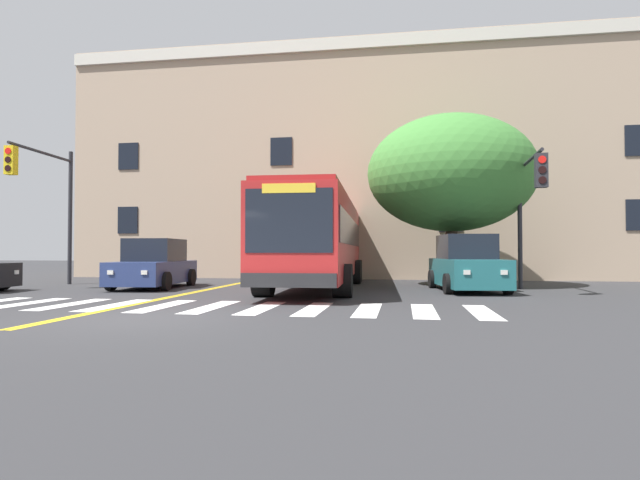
# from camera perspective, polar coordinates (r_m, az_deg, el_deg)

# --- Properties ---
(ground_plane) EXTENTS (120.00, 120.00, 0.00)m
(ground_plane) POSITION_cam_1_polar(r_m,az_deg,el_deg) (10.79, -19.98, -8.42)
(ground_plane) COLOR #303033
(crosswalk) EXTENTS (15.73, 3.07, 0.01)m
(crosswalk) POSITION_cam_1_polar(r_m,az_deg,el_deg) (13.00, -17.51, -7.20)
(crosswalk) COLOR white
(crosswalk) RESTS_ON ground
(lane_line_yellow_inner) EXTENTS (0.12, 36.00, 0.01)m
(lane_line_yellow_inner) POSITION_cam_1_polar(r_m,az_deg,el_deg) (26.50, -5.96, -4.24)
(lane_line_yellow_inner) COLOR gold
(lane_line_yellow_inner) RESTS_ON ground
(lane_line_yellow_outer) EXTENTS (0.12, 36.00, 0.01)m
(lane_line_yellow_outer) POSITION_cam_1_polar(r_m,az_deg,el_deg) (26.46, -5.63, -4.25)
(lane_line_yellow_outer) COLOR gold
(lane_line_yellow_outer) RESTS_ON ground
(city_bus) EXTENTS (3.19, 12.12, 3.32)m
(city_bus) POSITION_cam_1_polar(r_m,az_deg,el_deg) (18.44, -0.20, 0.14)
(city_bus) COLOR #B22323
(city_bus) RESTS_ON ground
(car_navy_near_lane) EXTENTS (2.46, 4.57, 1.82)m
(car_navy_near_lane) POSITION_cam_1_polar(r_m,az_deg,el_deg) (19.56, -18.42, -2.82)
(car_navy_near_lane) COLOR navy
(car_navy_near_lane) RESTS_ON ground
(car_teal_far_lane) EXTENTS (2.44, 4.59, 1.93)m
(car_teal_far_lane) POSITION_cam_1_polar(r_m,az_deg,el_deg) (17.86, 16.41, -2.83)
(car_teal_far_lane) COLOR #236B70
(car_teal_far_lane) RESTS_ON ground
(car_red_behind_bus) EXTENTS (2.38, 5.28, 2.24)m
(car_red_behind_bus) POSITION_cam_1_polar(r_m,az_deg,el_deg) (29.00, 0.12, -1.91)
(car_red_behind_bus) COLOR #AD1E1E
(car_red_behind_bus) RESTS_ON ground
(traffic_light_near_corner) EXTENTS (0.47, 3.76, 4.71)m
(traffic_light_near_corner) POSITION_cam_1_polar(r_m,az_deg,el_deg) (17.92, 22.74, 4.72)
(traffic_light_near_corner) COLOR #28282D
(traffic_light_near_corner) RESTS_ON ground
(traffic_light_far_corner) EXTENTS (0.46, 3.74, 5.51)m
(traffic_light_far_corner) POSITION_cam_1_polar(r_m,az_deg,el_deg) (22.01, -28.71, 5.06)
(traffic_light_far_corner) COLOR #28282D
(traffic_light_far_corner) RESTS_ON ground
(street_tree_curbside_large) EXTENTS (7.60, 7.16, 6.66)m
(street_tree_curbside_large) POSITION_cam_1_polar(r_m,az_deg,el_deg) (20.28, 14.76, 7.33)
(street_tree_curbside_large) COLOR #4C3D2D
(street_tree_curbside_large) RESTS_ON ground
(building_facade) EXTENTS (30.84, 6.76, 12.00)m
(building_facade) POSITION_cam_1_polar(r_m,az_deg,el_deg) (27.97, 5.45, 8.25)
(building_facade) COLOR tan
(building_facade) RESTS_ON ground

